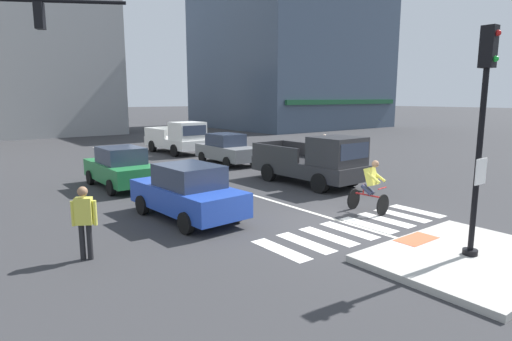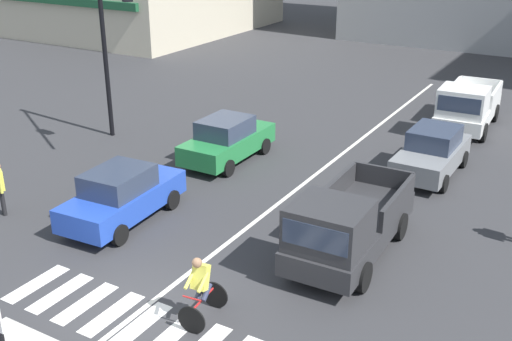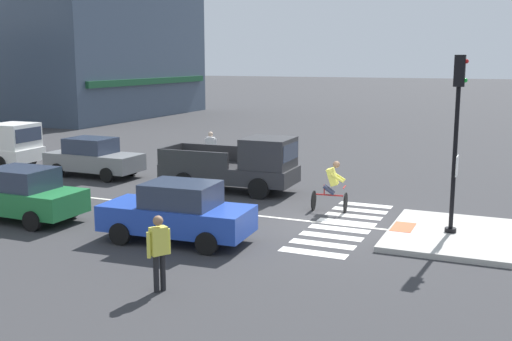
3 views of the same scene
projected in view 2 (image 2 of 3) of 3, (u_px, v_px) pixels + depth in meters
name	position (u px, v px, depth m)	size (l,w,h in m)	color
ground_plane	(133.00, 314.00, 14.09)	(300.00, 300.00, 0.00)	#333335
crosswalk_stripe_a	(36.00, 284.00, 15.26)	(0.44, 1.80, 0.01)	silver
crosswalk_stripe_b	(60.00, 293.00, 14.87)	(0.44, 1.80, 0.01)	silver
crosswalk_stripe_c	(86.00, 303.00, 14.49)	(0.44, 1.80, 0.01)	silver
crosswalk_stripe_d	(112.00, 314.00, 14.11)	(0.44, 1.80, 0.01)	silver
crosswalk_stripe_e	(140.00, 325.00, 13.72)	(0.44, 1.80, 0.01)	silver
crosswalk_stripe_f	(170.00, 337.00, 13.34)	(0.44, 1.80, 0.01)	silver
lane_centre_line	(321.00, 170.00, 22.04)	(0.14, 28.00, 0.01)	silver
traffic_light_mast	(112.00, 28.00, 22.89)	(5.18, 3.03, 6.78)	black
car_green_westbound_far	(227.00, 140.00, 22.59)	(1.85, 4.10, 1.64)	#237A3D
car_grey_eastbound_far	(432.00, 152.00, 21.42)	(1.89, 4.12, 1.64)	slate
car_blue_westbound_near	(122.00, 195.00, 18.12)	(2.03, 4.19, 1.64)	#2347B7
pickup_truck_charcoal_eastbound_mid	(345.00, 227.00, 15.92)	(2.15, 5.14, 2.08)	#2D2D30
pickup_truck_white_eastbound_distant	(467.00, 108.00, 25.74)	(2.22, 5.17, 2.08)	white
cyclist	(201.00, 288.00, 13.52)	(0.77, 1.15, 1.68)	black
pedestrian_at_curb_left	(0.00, 184.00, 18.42)	(0.49, 0.37, 1.67)	black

